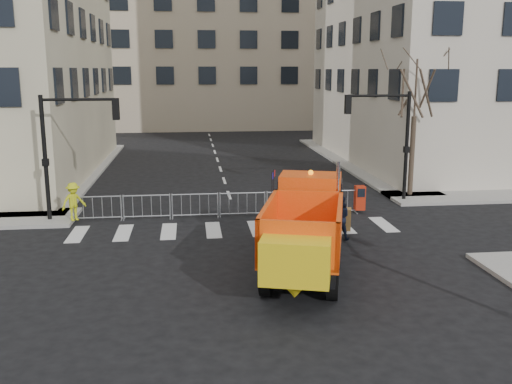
{
  "coord_description": "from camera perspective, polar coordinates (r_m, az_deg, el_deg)",
  "views": [
    {
      "loc": [
        -1.98,
        -16.96,
        6.42
      ],
      "look_at": [
        0.31,
        2.5,
        2.19
      ],
      "focal_mm": 40.0,
      "sensor_mm": 36.0,
      "label": 1
    }
  ],
  "objects": [
    {
      "name": "sidewalk_back",
      "position": [
        26.32,
        -2.19,
        -1.79
      ],
      "size": [
        64.0,
        5.0,
        0.15
      ],
      "primitive_type": "cube",
      "color": "gray",
      "rests_on": "ground"
    },
    {
      "name": "ground",
      "position": [
        18.25,
        -0.04,
        -8.43
      ],
      "size": [
        120.0,
        120.0,
        0.0
      ],
      "primitive_type": "plane",
      "color": "black",
      "rests_on": "ground"
    },
    {
      "name": "newspaper_box",
      "position": [
        26.34,
        10.33,
        -0.57
      ],
      "size": [
        0.46,
        0.41,
        1.1
      ],
      "primitive_type": "cube",
      "rotation": [
        0.0,
        0.0,
        -0.03
      ],
      "color": "#B1240D",
      "rests_on": "sidewalk_back"
    },
    {
      "name": "cop_c",
      "position": [
        22.66,
        8.2,
        -2.1
      ],
      "size": [
        1.11,
        0.9,
        1.76
      ],
      "primitive_type": "imported",
      "rotation": [
        0.0,
        0.0,
        3.68
      ],
      "color": "black",
      "rests_on": "ground"
    },
    {
      "name": "traffic_light_right",
      "position": [
        28.7,
        14.82,
        4.32
      ],
      "size": [
        0.18,
        0.18,
        5.4
      ],
      "primitive_type": "cylinder",
      "color": "black",
      "rests_on": "ground"
    },
    {
      "name": "crowd_barriers",
      "position": [
        25.29,
        -3.73,
        -1.28
      ],
      "size": [
        12.6,
        0.6,
        1.1
      ],
      "primitive_type": null,
      "color": "#9EA0A5",
      "rests_on": "ground"
    },
    {
      "name": "cop_b",
      "position": [
        22.08,
        8.33,
        -2.55
      ],
      "size": [
        0.97,
        0.84,
        1.72
      ],
      "primitive_type": "imported",
      "rotation": [
        0.0,
        0.0,
        2.89
      ],
      "color": "black",
      "rests_on": "ground"
    },
    {
      "name": "building_far",
      "position": [
        69.22,
        -5.26,
        16.74
      ],
      "size": [
        30.0,
        18.0,
        24.0
      ],
      "primitive_type": "cube",
      "color": "#C0AF93",
      "rests_on": "ground"
    },
    {
      "name": "traffic_light_left",
      "position": [
        25.47,
        -20.32,
        3.01
      ],
      "size": [
        0.18,
        0.18,
        5.4
      ],
      "primitive_type": "cylinder",
      "color": "black",
      "rests_on": "ground"
    },
    {
      "name": "cop_a",
      "position": [
        21.78,
        4.3,
        -2.53
      ],
      "size": [
        0.76,
        0.61,
        1.81
      ],
      "primitive_type": "imported",
      "rotation": [
        0.0,
        0.0,
        3.45
      ],
      "color": "black",
      "rests_on": "ground"
    },
    {
      "name": "worker",
      "position": [
        25.21,
        -17.78,
        -0.92
      ],
      "size": [
        1.21,
        1.1,
        1.63
      ],
      "primitive_type": "imported",
      "rotation": [
        0.0,
        0.0,
        0.62
      ],
      "color": "#C3CA17",
      "rests_on": "sidewalk_back"
    },
    {
      "name": "street_tree",
      "position": [
        29.77,
        15.49,
        6.59
      ],
      "size": [
        3.0,
        3.0,
        7.5
      ],
      "primitive_type": null,
      "color": "#382B21",
      "rests_on": "ground"
    },
    {
      "name": "plow_truck",
      "position": [
        18.25,
        4.99,
        -3.41
      ],
      "size": [
        4.72,
        9.19,
        3.45
      ],
      "rotation": [
        0.0,
        0.0,
        1.29
      ],
      "color": "black",
      "rests_on": "ground"
    }
  ]
}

